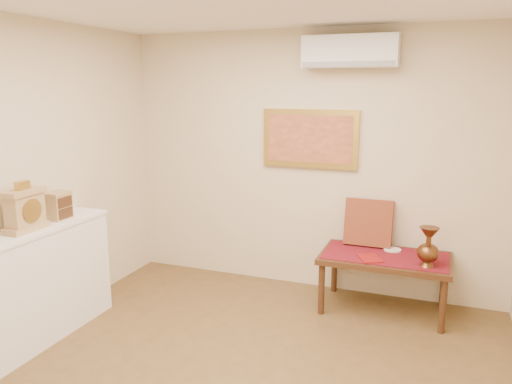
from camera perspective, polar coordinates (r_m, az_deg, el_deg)
The scene contains 12 objects.
wall_back at distance 5.24m, azimuth 6.20°, elevation 3.38°, with size 4.00×0.02×2.70m, color beige.
table_cloth at distance 4.92m, azimuth 14.55°, elevation -7.04°, with size 1.14×0.59×0.01m, color maroon.
brass_urn_tall at distance 4.67m, azimuth 19.12°, elevation -5.49°, with size 0.19×0.19×0.44m, color brown, non-canonical shape.
plate at distance 5.08m, azimuth 15.33°, elevation -6.37°, with size 0.17×0.17×0.01m, color white.
menu at distance 4.78m, azimuth 12.89°, elevation -7.39°, with size 0.18×0.25×0.01m, color maroon.
cushion at distance 5.13m, azimuth 12.73°, elevation -3.42°, with size 0.47×0.10×0.47m, color #5C1214.
display_ledge at distance 4.48m, azimuth -26.13°, elevation -10.68°, with size 0.37×2.02×0.98m.
mantel_clock at distance 4.42m, azimuth -24.90°, elevation -1.85°, with size 0.17×0.36×0.41m.
wooden_chest at distance 4.71m, azimuth -21.65°, elevation -1.43°, with size 0.16×0.21×0.24m.
low_table at distance 4.95m, azimuth 14.51°, elevation -7.80°, with size 1.20×0.70×0.55m.
painting at distance 5.18m, azimuth 6.19°, elevation 6.08°, with size 1.00×0.06×0.60m.
ac_unit at distance 4.98m, azimuth 10.72°, elevation 15.49°, with size 0.90×0.25×0.30m.
Camera 1 is at (1.30, -2.77, 2.12)m, focal length 35.00 mm.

